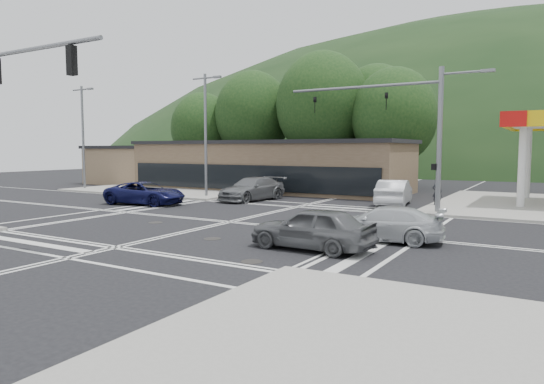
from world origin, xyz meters
The scene contains 20 objects.
ground centered at (0.00, 0.00, 0.00)m, with size 120.00×120.00×0.00m, color black.
sidewalk_nw centered at (-15.00, 15.00, 0.07)m, with size 16.00×16.00×0.15m, color gray.
commercial_row centered at (-8.00, 17.00, 2.00)m, with size 24.00×8.00×4.00m, color brown.
commercial_nw centered at (-24.00, 17.00, 1.80)m, with size 8.00×7.00×3.60m, color #846B4F.
hill_north centered at (0.00, 90.00, 0.00)m, with size 252.00×126.00×140.00m, color #1A3116.
tree_n_a centered at (-14.00, 24.00, 7.14)m, with size 8.00×8.00×11.75m.
tree_n_b centered at (-6.00, 24.00, 7.79)m, with size 9.00×9.00×12.98m.
tree_n_c centered at (1.00, 24.00, 6.49)m, with size 7.60×7.60×10.87m.
tree_n_d centered at (-20.00, 23.00, 5.84)m, with size 6.80×6.80×9.76m.
tree_n_e centered at (-2.00, 28.00, 7.14)m, with size 8.40×8.40×11.98m.
streetlight_nw centered at (-8.44, 9.00, 5.05)m, with size 2.50×0.25×9.00m.
streetlight_w centered at (-21.94, 9.00, 5.05)m, with size 2.50×0.25×9.00m.
signal_mast_ne centered at (6.95, 8.20, 5.07)m, with size 11.65×0.30×8.00m.
car_blue_west centered at (-9.11, 3.44, 0.74)m, with size 2.44×5.30×1.47m, color #0E0F3D.
car_grey_center centered at (6.34, -3.81, 0.77)m, with size 1.82×4.52×1.54m, color #535558.
car_silver_east centered at (8.00, -0.98, 0.68)m, with size 1.90×4.66×1.35m, color silver.
car_queue_a centered at (4.95, 11.02, 0.82)m, with size 1.74×4.99×1.65m, color #9FA2A6.
car_queue_b centered at (1.00, 15.52, 0.68)m, with size 1.60×3.99×1.36m, color silver.
car_northbound centered at (-4.48, 9.00, 0.80)m, with size 2.26×5.55×1.61m, color slate.
pedestrian centered at (7.50, 11.42, 0.94)m, with size 0.58×0.38×1.59m, color black.
Camera 1 is at (13.76, -19.28, 3.59)m, focal length 32.00 mm.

